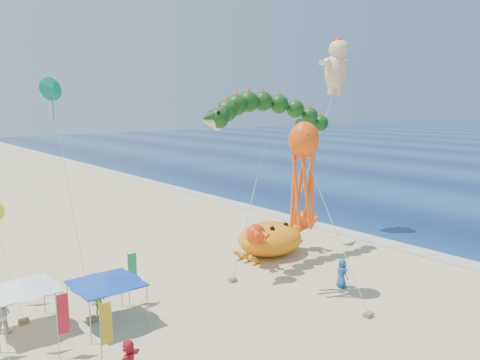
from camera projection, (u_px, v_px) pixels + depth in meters
name	position (u px, v px, depth m)	size (l,w,h in m)	color
ground	(281.00, 275.00, 31.87)	(320.00, 320.00, 0.00)	#D1B784
foam_strip	(383.00, 242.00, 39.39)	(320.00, 320.00, 0.00)	silver
crab_inflatable	(271.00, 237.00, 35.88)	(7.15, 4.91, 3.13)	orange
dragon_kite	(268.00, 117.00, 32.93)	(12.61, 3.94, 11.96)	#0F380F
cherub_kite	(337.00, 65.00, 40.66)	(7.46, 1.97, 17.16)	#FFC59B
octopus_kite	(304.00, 167.00, 27.46)	(1.88, 5.62, 10.50)	#FF500D
canopy_blue	(106.00, 280.00, 24.35)	(3.62, 3.62, 2.71)	gray
canopy_white	(21.00, 286.00, 23.51)	(3.50, 3.50, 2.71)	gray
feather_flags	(76.00, 305.00, 22.30)	(8.22, 5.48, 3.20)	gray
beachgoers	(105.00, 314.00, 23.88)	(21.47, 13.05, 1.87)	#2B8235
small_kites	(14.00, 183.00, 23.87)	(5.74, 9.04, 12.98)	#CA4364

